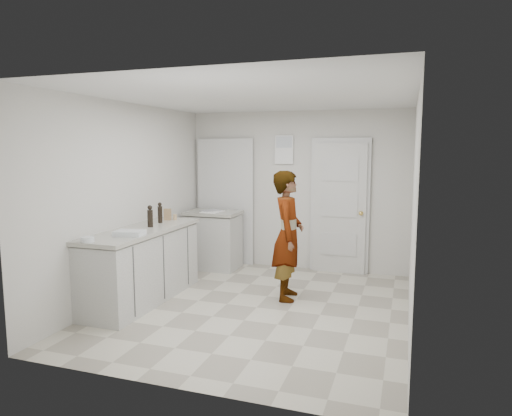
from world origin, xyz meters
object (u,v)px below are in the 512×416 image
(cake_mix_box, at_px, (168,214))
(egg_bowl, at_px, (88,239))
(baking_dish, at_px, (130,233))
(oil_cruet_b, at_px, (160,213))
(person, at_px, (288,235))
(spice_jar, at_px, (175,217))
(oil_cruet_a, at_px, (150,217))

(cake_mix_box, relative_size, egg_bowl, 1.14)
(cake_mix_box, height_order, baking_dish, cake_mix_box)
(oil_cruet_b, xyz_separation_m, baking_dish, (0.12, -0.90, -0.11))
(person, xyz_separation_m, spice_jar, (-1.65, 0.09, 0.14))
(oil_cruet_a, relative_size, egg_bowl, 2.01)
(baking_dish, bearing_deg, cake_mix_box, 97.68)
(baking_dish, xyz_separation_m, egg_bowl, (-0.21, -0.46, 0.00))
(oil_cruet_a, height_order, baking_dish, oil_cruet_a)
(person, height_order, oil_cruet_b, person)
(spice_jar, relative_size, baking_dish, 0.22)
(person, relative_size, cake_mix_box, 10.27)
(person, relative_size, egg_bowl, 11.73)
(cake_mix_box, relative_size, oil_cruet_a, 0.57)
(baking_dish, relative_size, egg_bowl, 2.51)
(baking_dish, bearing_deg, spice_jar, 93.07)
(spice_jar, bearing_deg, egg_bowl, -95.04)
(person, height_order, egg_bowl, person)
(oil_cruet_a, bearing_deg, oil_cruet_b, 98.15)
(oil_cruet_a, distance_m, oil_cruet_b, 0.33)
(cake_mix_box, xyz_separation_m, egg_bowl, (-0.06, -1.61, -0.05))
(egg_bowl, bearing_deg, spice_jar, 84.96)
(spice_jar, bearing_deg, baking_dish, -86.93)
(cake_mix_box, distance_m, spice_jar, 0.11)
(person, bearing_deg, oil_cruet_a, 98.57)
(person, distance_m, egg_bowl, 2.39)
(spice_jar, height_order, egg_bowl, spice_jar)
(baking_dish, height_order, egg_bowl, baking_dish)
(oil_cruet_b, distance_m, egg_bowl, 1.37)
(person, distance_m, oil_cruet_a, 1.77)
(cake_mix_box, distance_m, oil_cruet_b, 0.26)
(oil_cruet_a, bearing_deg, person, 17.63)
(oil_cruet_a, bearing_deg, baking_dish, -82.25)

